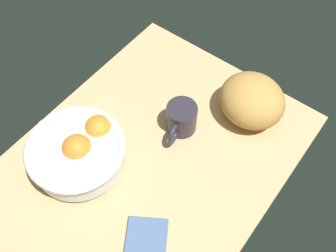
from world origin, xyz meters
The scene contains 5 objects.
ground_plane centered at (0.00, 0.00, -1.50)cm, with size 77.84×56.54×3.00cm, color tan.
fruit_bowl centered at (7.68, -11.86, 5.08)cm, with size 22.24×22.24×9.47cm.
bread_loaf centered at (-27.72, 11.64, 5.46)cm, with size 16.38×15.21×10.92cm, color #C78F45.
napkin_folded centered at (13.86, 12.24, 0.52)cm, with size 11.36×8.45×1.03cm, color #4D6793.
mug centered at (-13.81, 0.67, 3.85)cm, with size 11.28×7.42×7.69cm.
Camera 1 is at (30.57, 30.73, 81.91)cm, focal length 42.44 mm.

